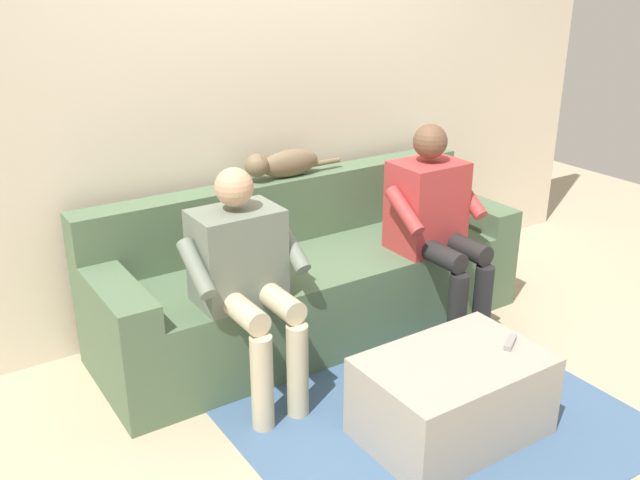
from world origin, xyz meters
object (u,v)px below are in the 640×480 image
Objects in this scene: couch at (309,279)px; person_left_seated at (434,217)px; person_right_seated at (245,271)px; remote_gray at (510,342)px; coffee_table at (452,396)px; cat_on_backrest at (282,164)px.

person_left_seated reaches higher than couch.
person_left_seated is (-0.57, 0.35, 0.35)m from couch.
remote_gray is (-0.85, 0.83, -0.24)m from person_right_seated.
coffee_table is at bearing 90.00° from couch.
couch is 0.75m from person_right_seated.
person_right_seated reaches higher than couch.
couch is 1.15m from coffee_table.
person_right_seated is at bearing 32.21° from couch.
couch is at bearing -90.00° from coffee_table.
coffee_table is at bearing -39.87° from remote_gray.
couch is 3.96× the size of cat_on_backrest.
coffee_table is (0.00, 1.14, -0.11)m from couch.
person_right_seated is 8.62× the size of remote_gray.
cat_on_backrest is at bearing -45.62° from person_left_seated.
cat_on_backrest is at bearing -132.32° from person_right_seated.
couch reaches higher than coffee_table.
person_right_seated is 0.87m from cat_on_backrest.
coffee_table is 0.35m from remote_gray.
couch is 2.17× the size of person_right_seated.
remote_gray is at bearing 135.98° from person_right_seated.
couch is at bearing -31.22° from person_left_seated.
person_right_seated is 1.82× the size of cat_on_backrest.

